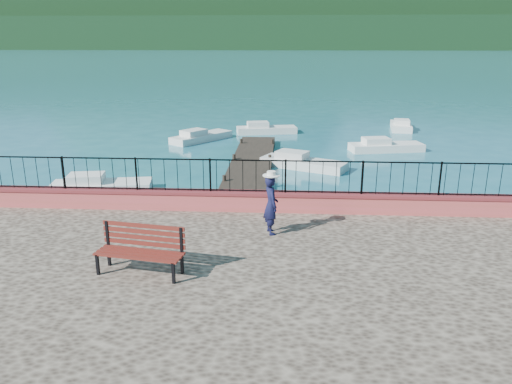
# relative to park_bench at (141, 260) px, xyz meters

# --- Properties ---
(ground) EXTENTS (2000.00, 2000.00, 0.00)m
(ground) POSITION_rel_park_bench_xyz_m (3.39, 0.58, -1.51)
(ground) COLOR #19596B
(ground) RESTS_ON ground
(parapet) EXTENTS (28.00, 0.46, 0.58)m
(parapet) POSITION_rel_park_bench_xyz_m (3.39, 4.28, -0.02)
(parapet) COLOR #C4464E
(parapet) RESTS_ON promenade
(railing) EXTENTS (27.00, 0.05, 0.95)m
(railing) POSITION_rel_park_bench_xyz_m (3.39, 4.28, 0.74)
(railing) COLOR black
(railing) RESTS_ON parapet
(dock) EXTENTS (2.00, 16.00, 0.30)m
(dock) POSITION_rel_park_bench_xyz_m (1.39, 12.58, -1.36)
(dock) COLOR #2D231C
(dock) RESTS_ON ground
(far_forest) EXTENTS (900.00, 60.00, 18.00)m
(far_forest) POSITION_rel_park_bench_xyz_m (3.39, 300.58, 7.49)
(far_forest) COLOR black
(far_forest) RESTS_ON ground
(foothills) EXTENTS (900.00, 120.00, 44.00)m
(foothills) POSITION_rel_park_bench_xyz_m (3.39, 360.58, 20.49)
(foothills) COLOR black
(foothills) RESTS_ON ground
(companion_hill) EXTENTS (448.00, 384.00, 180.00)m
(companion_hill) POSITION_rel_park_bench_xyz_m (223.39, 560.58, -1.51)
(companion_hill) COLOR #142D23
(companion_hill) RESTS_ON ground
(park_bench) EXTENTS (1.98, 0.94, 1.06)m
(park_bench) POSITION_rel_park_bench_xyz_m (0.00, 0.00, 0.00)
(park_bench) COLOR black
(park_bench) RESTS_ON promenade
(person) EXTENTS (0.53, 0.65, 1.56)m
(person) POSITION_rel_park_bench_xyz_m (2.73, 2.52, 0.47)
(person) COLOR black
(person) RESTS_ON promenade
(hat) EXTENTS (0.44, 0.44, 0.12)m
(hat) POSITION_rel_park_bench_xyz_m (2.73, 2.52, 1.30)
(hat) COLOR white
(hat) RESTS_ON person
(boat_0) EXTENTS (4.18, 1.94, 0.80)m
(boat_0) POSITION_rel_park_bench_xyz_m (-4.50, 9.67, -1.11)
(boat_0) COLOR silver
(boat_0) RESTS_ON ground
(boat_1) EXTENTS (4.36, 2.98, 0.80)m
(boat_1) POSITION_rel_park_bench_xyz_m (3.97, 14.19, -1.11)
(boat_1) COLOR silver
(boat_1) RESTS_ON ground
(boat_2) EXTENTS (4.27, 2.05, 0.80)m
(boat_2) POSITION_rel_park_bench_xyz_m (8.74, 18.37, -1.11)
(boat_2) COLOR silver
(boat_2) RESTS_ON ground
(boat_3) EXTENTS (3.58, 4.15, 0.80)m
(boat_3) POSITION_rel_park_bench_xyz_m (-2.17, 20.67, -1.11)
(boat_3) COLOR silver
(boat_3) RESTS_ON ground
(boat_4) EXTENTS (4.13, 2.02, 0.80)m
(boat_4) POSITION_rel_park_bench_xyz_m (1.76, 23.53, -1.11)
(boat_4) COLOR silver
(boat_4) RESTS_ON ground
(boat_5) EXTENTS (1.75, 3.42, 0.80)m
(boat_5) POSITION_rel_park_bench_xyz_m (11.09, 25.53, -1.11)
(boat_5) COLOR silver
(boat_5) RESTS_ON ground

